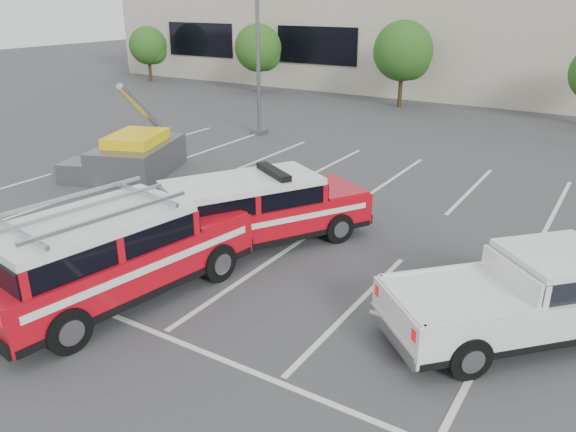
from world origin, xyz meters
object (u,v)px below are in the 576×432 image
at_px(convention_building, 537,18).
at_px(fire_chief_suv, 258,214).
at_px(tree_left, 260,50).
at_px(white_pickup, 532,303).
at_px(tree_far_left, 149,47).
at_px(tree_mid_left, 405,53).
at_px(ladder_suv, 114,259).
at_px(light_pole_left, 257,17).
at_px(utility_rig, 134,156).

bearing_deg(convention_building, fire_chief_suv, -92.06).
height_order(tree_left, white_pickup, tree_left).
relative_size(tree_far_left, tree_left, 0.90).
bearing_deg(tree_mid_left, white_pickup, -62.81).
height_order(tree_far_left, ladder_suv, tree_far_left).
height_order(tree_far_left, fire_chief_suv, tree_far_left).
height_order(tree_far_left, white_pickup, tree_far_left).
bearing_deg(white_pickup, light_pole_left, -174.97).
relative_size(tree_mid_left, light_pole_left, 0.47).
bearing_deg(ladder_suv, tree_far_left, 142.59).
bearing_deg(fire_chief_suv, convention_building, 118.50).
xyz_separation_m(tree_left, white_pickup, (20.85, -21.12, -2.10)).
bearing_deg(fire_chief_suv, utility_rig, -169.21).
bearing_deg(tree_left, tree_mid_left, 0.00).
distance_m(tree_mid_left, fire_chief_suv, 20.84).
xyz_separation_m(fire_chief_suv, utility_rig, (-7.30, 2.62, -0.13)).
bearing_deg(white_pickup, ladder_suv, -114.18).
xyz_separation_m(tree_mid_left, light_pole_left, (-3.09, -10.05, 2.14)).
xyz_separation_m(tree_far_left, fire_chief_suv, (24.01, -20.33, -1.70)).
xyz_separation_m(convention_building, ladder_suv, (-1.98, -34.12, -3.82)).
xyz_separation_m(tree_mid_left, utility_rig, (-3.29, -17.70, -2.37)).
relative_size(tree_far_left, white_pickup, 0.75).
bearing_deg(ladder_suv, convention_building, 95.70).
relative_size(white_pickup, utility_rig, 1.15).
bearing_deg(utility_rig, tree_left, 90.02).
bearing_deg(fire_chief_suv, tree_mid_left, 131.71).
relative_size(tree_left, tree_mid_left, 0.91).
distance_m(tree_left, white_pickup, 29.76).
height_order(tree_left, light_pole_left, light_pole_left).
height_order(light_pole_left, white_pickup, light_pole_left).
xyz_separation_m(convention_building, light_pole_left, (-8.18, -19.86, 0.47)).
bearing_deg(tree_mid_left, tree_left, -180.00).
bearing_deg(tree_mid_left, utility_rig, -100.54).
bearing_deg(fire_chief_suv, tree_far_left, 170.31).
distance_m(white_pickup, utility_rig, 14.55).
bearing_deg(ladder_suv, utility_rig, 143.14).
height_order(fire_chief_suv, ladder_suv, ladder_suv).
relative_size(light_pole_left, utility_rig, 2.21).
bearing_deg(light_pole_left, tree_mid_left, 72.90).
distance_m(light_pole_left, white_pickup, 18.37).
height_order(tree_far_left, tree_left, tree_left).
relative_size(light_pole_left, ladder_suv, 1.71).
bearing_deg(fire_chief_suv, tree_left, 155.13).
height_order(tree_left, utility_rig, tree_left).
xyz_separation_m(convention_building, tree_mid_left, (-5.09, -9.82, -1.68)).
bearing_deg(tree_mid_left, tree_far_left, -180.00).
relative_size(fire_chief_suv, ladder_suv, 0.97).
bearing_deg(light_pole_left, utility_rig, -91.51).
relative_size(convention_building, ladder_suv, 10.00).
height_order(white_pickup, ladder_suv, ladder_suv).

